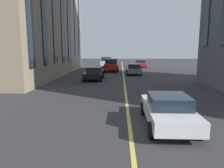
{
  "coord_description": "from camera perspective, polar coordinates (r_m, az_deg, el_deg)",
  "views": [
    {
      "loc": [
        4.18,
        0.42,
        3.24
      ],
      "look_at": [
        15.19,
        0.85,
        1.43
      ],
      "focal_mm": 33.84,
      "sensor_mm": 36.0,
      "label": 1
    }
  ],
  "objects": [
    {
      "name": "building_left_far",
      "position": [
        26.16,
        -26.5,
        14.98
      ],
      "size": [
        15.8,
        10.33,
        12.51
      ],
      "color": "gray",
      "rests_on": "ground_plane"
    },
    {
      "name": "car_red_far",
      "position": [
        31.77,
        -0.17,
        5.21
      ],
      "size": [
        4.7,
        2.14,
        1.88
      ],
      "color": "#B21E1E",
      "rests_on": "ground_plane"
    },
    {
      "name": "car_red_oncoming",
      "position": [
        39.52,
        7.64,
        5.54
      ],
      "size": [
        4.4,
        1.95,
        1.37
      ],
      "color": "#B21E1E",
      "rests_on": "ground_plane"
    },
    {
      "name": "car_black_parked_b",
      "position": [
        23.03,
        -4.85,
        2.95
      ],
      "size": [
        4.4,
        1.95,
        1.37
      ],
      "color": "black",
      "rests_on": "ground_plane"
    },
    {
      "name": "car_white_trailing",
      "position": [
        9.37,
        14.82,
        -6.71
      ],
      "size": [
        4.4,
        1.95,
        1.37
      ],
      "color": "silver",
      "rests_on": "ground_plane"
    },
    {
      "name": "lane_centre_line",
      "position": [
        16.15,
        3.67,
        -2.27
      ],
      "size": [
        80.0,
        0.16,
        0.01
      ],
      "color": "#D8C64C",
      "rests_on": "ground_plane"
    },
    {
      "name": "car_grey_near",
      "position": [
        27.77,
        5.91,
        4.01
      ],
      "size": [
        3.9,
        1.89,
        1.4
      ],
      "color": "slate",
      "rests_on": "ground_plane"
    },
    {
      "name": "car_white_parked_a",
      "position": [
        39.29,
        -1.48,
        5.99
      ],
      "size": [
        4.7,
        2.14,
        1.88
      ],
      "color": "silver",
      "rests_on": "ground_plane"
    },
    {
      "name": "building_left_near",
      "position": [
        34.11,
        -18.08,
        16.53
      ],
      "size": [
        12.53,
        8.76,
        15.58
      ],
      "color": "#A89E8E",
      "rests_on": "ground_plane"
    }
  ]
}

